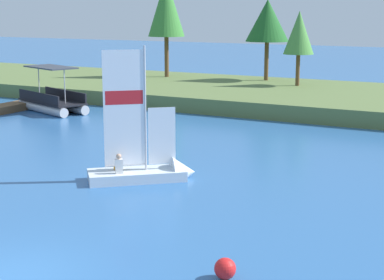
{
  "coord_description": "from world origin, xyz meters",
  "views": [
    {
      "loc": [
        10.55,
        -10.36,
        6.38
      ],
      "look_at": [
        -1.05,
        11.37,
        1.2
      ],
      "focal_mm": 58.32,
      "sensor_mm": 36.0,
      "label": 1
    }
  ],
  "objects_px": {
    "wooden_dock": "(27,104)",
    "pontoon_boat": "(52,101)",
    "shoreline_tree_midleft": "(267,21)",
    "shoreline_tree_left": "(166,7)",
    "shoreline_tree_centre": "(299,33)",
    "sailboat": "(154,169)",
    "channel_buoy": "(225,269)"
  },
  "relations": [
    {
      "from": "pontoon_boat",
      "to": "channel_buoy",
      "type": "relative_size",
      "value": 10.77
    },
    {
      "from": "shoreline_tree_midleft",
      "to": "sailboat",
      "type": "xyz_separation_m",
      "value": [
        5.53,
        -25.63,
        -5.12
      ]
    },
    {
      "from": "wooden_dock",
      "to": "sailboat",
      "type": "height_order",
      "value": "sailboat"
    },
    {
      "from": "shoreline_tree_centre",
      "to": "channel_buoy",
      "type": "bearing_deg",
      "value": -74.38
    },
    {
      "from": "shoreline_tree_midleft",
      "to": "shoreline_tree_centre",
      "type": "relative_size",
      "value": 1.16
    },
    {
      "from": "shoreline_tree_left",
      "to": "wooden_dock",
      "type": "bearing_deg",
      "value": -103.12
    },
    {
      "from": "wooden_dock",
      "to": "pontoon_boat",
      "type": "bearing_deg",
      "value": -9.61
    },
    {
      "from": "shoreline_tree_left",
      "to": "shoreline_tree_centre",
      "type": "height_order",
      "value": "shoreline_tree_left"
    },
    {
      "from": "shoreline_tree_left",
      "to": "shoreline_tree_centre",
      "type": "distance_m",
      "value": 11.55
    },
    {
      "from": "pontoon_boat",
      "to": "wooden_dock",
      "type": "bearing_deg",
      "value": -169.81
    },
    {
      "from": "shoreline_tree_left",
      "to": "wooden_dock",
      "type": "distance_m",
      "value": 14.83
    },
    {
      "from": "shoreline_tree_midleft",
      "to": "shoreline_tree_centre",
      "type": "distance_m",
      "value": 4.03
    },
    {
      "from": "shoreline_tree_left",
      "to": "sailboat",
      "type": "distance_m",
      "value": 28.46
    },
    {
      "from": "shoreline_tree_left",
      "to": "channel_buoy",
      "type": "xyz_separation_m",
      "value": [
        19.86,
        -31.14,
        -6.29
      ]
    },
    {
      "from": "channel_buoy",
      "to": "shoreline_tree_left",
      "type": "bearing_deg",
      "value": 122.53
    },
    {
      "from": "shoreline_tree_midleft",
      "to": "wooden_dock",
      "type": "relative_size",
      "value": 0.89
    },
    {
      "from": "shoreline_tree_midleft",
      "to": "shoreline_tree_centre",
      "type": "bearing_deg",
      "value": -34.03
    },
    {
      "from": "shoreline_tree_left",
      "to": "sailboat",
      "type": "xyz_separation_m",
      "value": [
        13.63,
        -24.21,
        -6.16
      ]
    },
    {
      "from": "channel_buoy",
      "to": "wooden_dock",
      "type": "bearing_deg",
      "value": 141.72
    },
    {
      "from": "shoreline_tree_left",
      "to": "pontoon_boat",
      "type": "distance_m",
      "value": 14.73
    },
    {
      "from": "pontoon_boat",
      "to": "channel_buoy",
      "type": "xyz_separation_m",
      "value": [
        20.39,
        -17.65,
        -0.39
      ]
    },
    {
      "from": "shoreline_tree_centre",
      "to": "pontoon_boat",
      "type": "xyz_separation_m",
      "value": [
        -11.9,
        -12.69,
        -4.07
      ]
    },
    {
      "from": "pontoon_boat",
      "to": "channel_buoy",
      "type": "height_order",
      "value": "pontoon_boat"
    },
    {
      "from": "shoreline_tree_centre",
      "to": "channel_buoy",
      "type": "height_order",
      "value": "shoreline_tree_centre"
    },
    {
      "from": "shoreline_tree_centre",
      "to": "sailboat",
      "type": "bearing_deg",
      "value": -84.5
    },
    {
      "from": "sailboat",
      "to": "shoreline_tree_centre",
      "type": "bearing_deg",
      "value": 54.3
    },
    {
      "from": "shoreline_tree_centre",
      "to": "wooden_dock",
      "type": "distance_m",
      "value": 19.46
    },
    {
      "from": "shoreline_tree_left",
      "to": "sailboat",
      "type": "bearing_deg",
      "value": -60.63
    },
    {
      "from": "shoreline_tree_left",
      "to": "shoreline_tree_midleft",
      "type": "bearing_deg",
      "value": 9.92
    },
    {
      "from": "pontoon_boat",
      "to": "shoreline_tree_centre",
      "type": "bearing_deg",
      "value": 66.64
    },
    {
      "from": "shoreline_tree_midleft",
      "to": "sailboat",
      "type": "distance_m",
      "value": 26.71
    },
    {
      "from": "shoreline_tree_left",
      "to": "pontoon_boat",
      "type": "bearing_deg",
      "value": -92.24
    }
  ]
}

